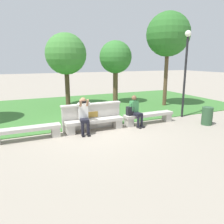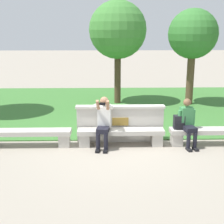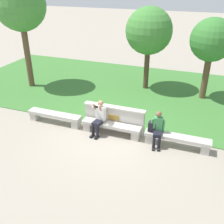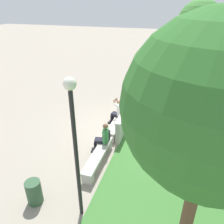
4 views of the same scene
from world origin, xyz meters
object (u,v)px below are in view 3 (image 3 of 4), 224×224
object	(u,v)px
bench_mid	(177,140)
tree_left_background	(20,6)
person_photographer	(99,116)
tree_far_back	(212,41)
tree_behind_wall	(149,31)
bench_main	(55,116)
person_distant	(158,128)
backpack	(152,127)
bench_near	(111,127)

from	to	relation	value
bench_mid	tree_left_background	size ratio (longest dim) A/B	0.42
person_photographer	tree_far_back	size ratio (longest dim) A/B	0.35
tree_left_background	tree_behind_wall	bearing A→B (deg)	17.27
bench_mid	tree_far_back	size ratio (longest dim) A/B	0.60
bench_main	tree_behind_wall	world-z (taller)	tree_behind_wall
bench_main	person_distant	xyz separation A→B (m)	(4.19, -0.07, 0.36)
person_photographer	tree_behind_wall	bearing A→B (deg)	83.49
bench_main	backpack	world-z (taller)	backpack
person_photographer	tree_left_background	bearing A→B (deg)	149.23
person_distant	backpack	world-z (taller)	person_distant
bench_main	person_distant	world-z (taller)	person_distant
bench_mid	backpack	xyz separation A→B (m)	(-0.91, 0.02, 0.32)
bench_near	backpack	distance (m)	1.57
person_photographer	backpack	size ratio (longest dim) A/B	3.08
bench_near	bench_mid	distance (m)	2.45
bench_near	tree_far_back	distance (m)	6.09
backpack	tree_left_background	world-z (taller)	tree_left_background
bench_near	bench_main	bearing A→B (deg)	180.00
bench_mid	tree_left_background	bearing A→B (deg)	159.39
person_photographer	tree_far_back	bearing A→B (deg)	53.47
bench_mid	bench_near	bearing A→B (deg)	180.00
bench_near	tree_left_background	xyz separation A→B (m)	(-5.77, 3.09, 3.78)
person_distant	tree_left_background	xyz separation A→B (m)	(-7.52, 3.16, 3.42)
backpack	tree_behind_wall	distance (m)	5.62
person_photographer	tree_left_background	distance (m)	7.05
bench_near	person_distant	size ratio (longest dim) A/B	1.81
bench_near	bench_mid	world-z (taller)	same
person_photographer	bench_near	bearing A→B (deg)	9.68
bench_near	backpack	size ratio (longest dim) A/B	5.32
person_photographer	bench_mid	bearing A→B (deg)	1.51
backpack	tree_left_background	size ratio (longest dim) A/B	0.08
backpack	tree_far_back	xyz separation A→B (m)	(1.51, 4.64, 2.17)
bench_near	backpack	xyz separation A→B (m)	(1.54, 0.02, 0.32)
person_photographer	person_distant	distance (m)	2.19
bench_main	tree_behind_wall	distance (m)	6.16
tree_left_background	tree_far_back	xyz separation A→B (m)	(8.83, 1.56, -1.30)
bench_main	person_photographer	size ratio (longest dim) A/B	1.72
tree_left_background	tree_far_back	world-z (taller)	tree_left_background
backpack	tree_far_back	world-z (taller)	tree_far_back
tree_behind_wall	tree_far_back	distance (m)	2.95
bench_main	person_photographer	xyz separation A→B (m)	(2.00, -0.08, 0.43)
person_distant	tree_far_back	world-z (taller)	tree_far_back
person_photographer	tree_left_background	world-z (taller)	tree_left_background
person_distant	tree_left_background	world-z (taller)	tree_left_background
person_photographer	tree_behind_wall	world-z (taller)	tree_behind_wall
tree_far_back	person_photographer	bearing A→B (deg)	-126.53
bench_near	bench_mid	bearing A→B (deg)	0.00
tree_behind_wall	bench_main	bearing A→B (deg)	-117.56
bench_main	person_photographer	bearing A→B (deg)	-2.20
bench_near	tree_behind_wall	xyz separation A→B (m)	(0.12, 4.93, 2.66)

